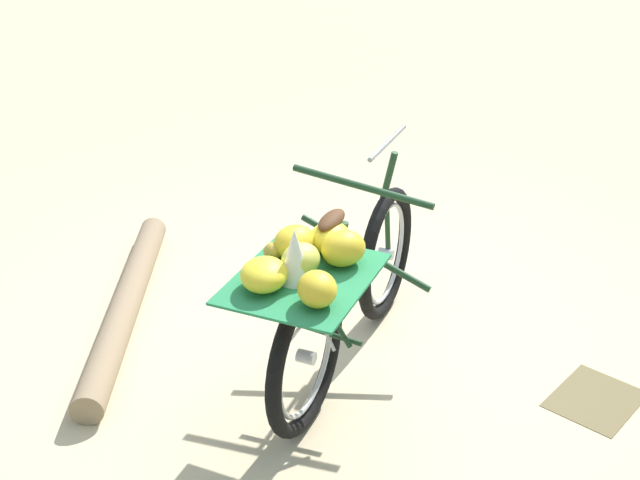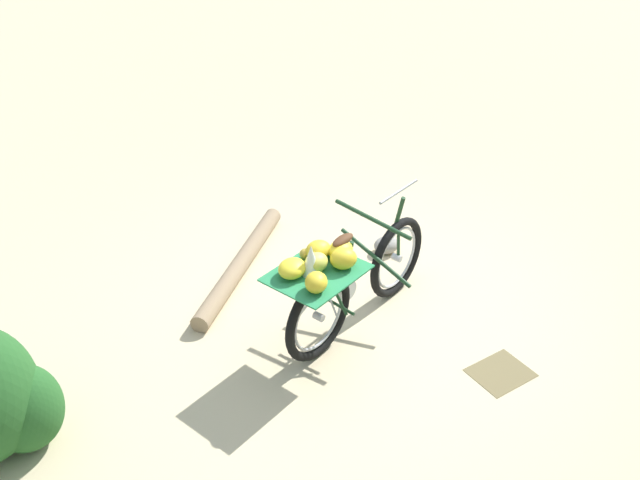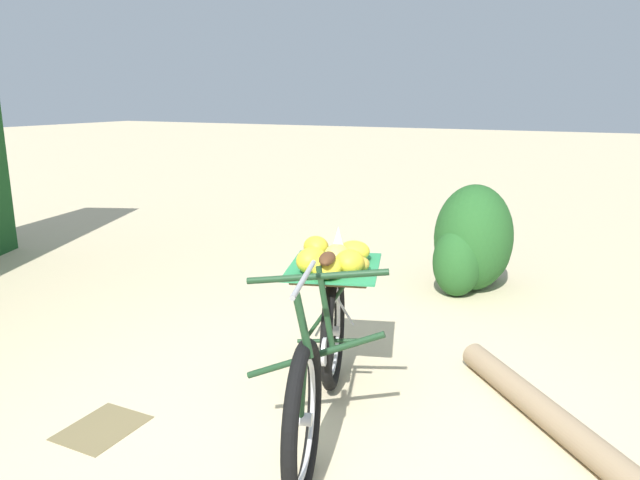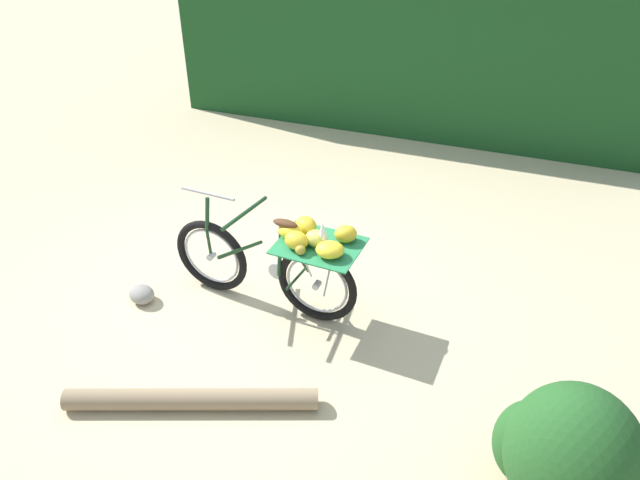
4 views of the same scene
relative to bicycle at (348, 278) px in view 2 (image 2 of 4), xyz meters
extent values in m
plane|color=beige|center=(0.38, -0.06, -0.53)|extent=(60.00, 60.00, 0.00)
torus|color=black|center=(0.66, 0.21, -0.16)|extent=(0.72, 0.29, 0.73)
torus|color=#B7B7BC|center=(0.66, 0.21, -0.16)|extent=(0.55, 0.20, 0.57)
cylinder|color=#B7B7BC|center=(0.66, 0.21, -0.16)|extent=(0.08, 0.09, 0.06)
torus|color=black|center=(-0.34, -0.11, -0.16)|extent=(0.72, 0.29, 0.73)
torus|color=#B7B7BC|center=(-0.34, -0.11, -0.16)|extent=(0.55, 0.20, 0.57)
cylinder|color=#B7B7BC|center=(-0.34, -0.11, -0.16)|extent=(0.08, 0.09, 0.06)
cylinder|color=#19381E|center=(0.35, 0.11, 0.00)|extent=(0.25, 0.68, 0.30)
cylinder|color=#19381E|center=(0.28, 0.09, 0.39)|extent=(0.25, 0.69, 0.11)
cylinder|color=#19381E|center=(-0.02, -0.01, 0.11)|extent=(0.07, 0.12, 0.49)
cylinder|color=#19381E|center=(-0.16, -0.05, -0.15)|extent=(0.14, 0.37, 0.05)
cylinder|color=#19381E|center=(-0.20, -0.07, 0.07)|extent=(0.12, 0.31, 0.47)
cylinder|color=#19381E|center=(0.66, 0.21, -0.01)|extent=(0.04, 0.05, 0.30)
cylinder|color=#19381E|center=(0.65, 0.21, 0.29)|extent=(0.06, 0.10, 0.30)
cylinder|color=gray|center=(0.62, 0.20, 0.49)|extent=(0.50, 0.18, 0.02)
ellipsoid|color=#4C2D19|center=(-0.08, -0.03, 0.38)|extent=(0.24, 0.15, 0.06)
cylinder|color=#B7B7BC|center=(0.02, 0.00, -0.13)|extent=(0.16, 0.07, 0.16)
cylinder|color=#B7B7BC|center=(-0.25, -0.08, 0.03)|extent=(0.08, 0.20, 0.39)
cylinder|color=#B7B7BC|center=(-0.45, -0.15, 0.03)|extent=(0.09, 0.24, 0.39)
cube|color=brown|center=(-0.36, -0.12, 0.23)|extent=(0.71, 0.60, 0.02)
cube|color=#287F4C|center=(-0.36, -0.12, 0.25)|extent=(0.81, 0.72, 0.01)
ellipsoid|color=yellow|center=(-0.11, -0.05, 0.32)|extent=(0.26, 0.25, 0.13)
ellipsoid|color=#CCC64C|center=(-0.36, -0.10, 0.32)|extent=(0.21, 0.19, 0.14)
ellipsoid|color=yellow|center=(-0.53, -0.06, 0.32)|extent=(0.30, 0.29, 0.12)
ellipsoid|color=gold|center=(-0.26, 0.03, 0.33)|extent=(0.23, 0.20, 0.14)
ellipsoid|color=gold|center=(-0.17, -0.17, 0.33)|extent=(0.23, 0.21, 0.15)
ellipsoid|color=gold|center=(-0.49, -0.30, 0.32)|extent=(0.24, 0.24, 0.14)
sphere|color=#B29333|center=(-0.34, 0.08, 0.30)|extent=(0.08, 0.08, 0.08)
cone|color=white|center=(-0.41, -0.11, 0.37)|extent=(0.18, 0.18, 0.24)
cylinder|color=#937A5B|center=(-0.33, 1.25, -0.45)|extent=(1.50, 1.37, 0.16)
ellipsoid|color=#235623|center=(-2.42, 0.16, -0.20)|extent=(0.50, 0.45, 0.65)
ellipsoid|color=gray|center=(1.00, 0.78, -0.45)|extent=(0.25, 0.21, 0.16)
cube|color=olive|center=(0.69, -1.04, -0.52)|extent=(0.44, 0.36, 0.01)
camera|label=1|loc=(-2.62, -2.19, 2.01)|focal=47.65mm
camera|label=2|loc=(-2.50, -3.47, 2.97)|focal=37.63mm
camera|label=3|loc=(2.79, 1.36, 1.27)|focal=33.43mm
camera|label=4|loc=(-3.05, 2.88, 2.97)|focal=33.72mm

